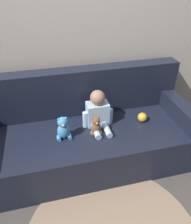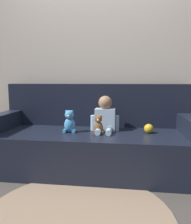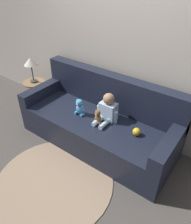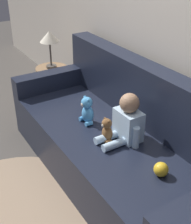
{
  "view_description": "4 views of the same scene",
  "coord_description": "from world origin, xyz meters",
  "px_view_note": "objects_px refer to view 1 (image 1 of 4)",
  "views": [
    {
      "loc": [
        -0.33,
        -1.7,
        1.81
      ],
      "look_at": [
        0.07,
        -0.08,
        0.69
      ],
      "focal_mm": 35.0,
      "sensor_mm": 36.0,
      "label": 1
    },
    {
      "loc": [
        0.34,
        -2.31,
        0.98
      ],
      "look_at": [
        0.05,
        -0.11,
        0.66
      ],
      "focal_mm": 35.0,
      "sensor_mm": 36.0,
      "label": 2
    },
    {
      "loc": [
        1.42,
        -1.94,
        2.19
      ],
      "look_at": [
        -0.01,
        -0.02,
        0.53
      ],
      "focal_mm": 35.0,
      "sensor_mm": 36.0,
      "label": 3
    },
    {
      "loc": [
        1.74,
        -1.2,
        1.82
      ],
      "look_at": [
        -0.06,
        -0.1,
        0.62
      ],
      "focal_mm": 50.0,
      "sensor_mm": 36.0,
      "label": 4
    }
  ],
  "objects_px": {
    "couch": "(86,134)",
    "person_baby": "(98,112)",
    "toy_ball": "(142,117)",
    "teddy_bear_brown": "(96,126)",
    "plush_toy_side": "(63,129)"
  },
  "relations": [
    {
      "from": "couch",
      "to": "person_baby",
      "type": "distance_m",
      "value": 0.3
    },
    {
      "from": "couch",
      "to": "person_baby",
      "type": "bearing_deg",
      "value": -2.61
    },
    {
      "from": "couch",
      "to": "toy_ball",
      "type": "height_order",
      "value": "couch"
    },
    {
      "from": "couch",
      "to": "toy_ball",
      "type": "distance_m",
      "value": 0.63
    },
    {
      "from": "plush_toy_side",
      "to": "toy_ball",
      "type": "height_order",
      "value": "plush_toy_side"
    },
    {
      "from": "person_baby",
      "to": "teddy_bear_brown",
      "type": "bearing_deg",
      "value": -111.89
    },
    {
      "from": "teddy_bear_brown",
      "to": "person_baby",
      "type": "bearing_deg",
      "value": 68.11
    },
    {
      "from": "teddy_bear_brown",
      "to": "plush_toy_side",
      "type": "distance_m",
      "value": 0.31
    },
    {
      "from": "couch",
      "to": "teddy_bear_brown",
      "type": "bearing_deg",
      "value": -62.3
    },
    {
      "from": "couch",
      "to": "toy_ball",
      "type": "relative_size",
      "value": 22.24
    },
    {
      "from": "person_baby",
      "to": "toy_ball",
      "type": "height_order",
      "value": "person_baby"
    },
    {
      "from": "person_baby",
      "to": "plush_toy_side",
      "type": "xyz_separation_m",
      "value": [
        -0.37,
        -0.13,
        -0.04
      ]
    },
    {
      "from": "person_baby",
      "to": "toy_ball",
      "type": "distance_m",
      "value": 0.48
    },
    {
      "from": "couch",
      "to": "teddy_bear_brown",
      "type": "distance_m",
      "value": 0.26
    },
    {
      "from": "couch",
      "to": "plush_toy_side",
      "type": "xyz_separation_m",
      "value": [
        -0.24,
        -0.14,
        0.23
      ]
    }
  ]
}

